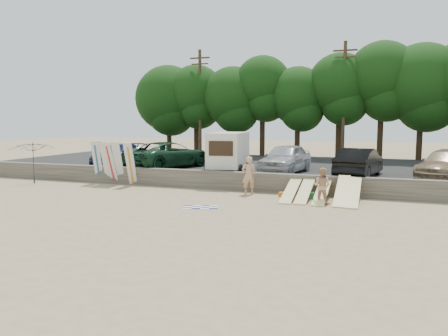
{
  "coord_description": "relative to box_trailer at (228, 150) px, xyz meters",
  "views": [
    {
      "loc": [
        4.97,
        -18.94,
        3.77
      ],
      "look_at": [
        -3.05,
        3.0,
        1.18
      ],
      "focal_mm": 35.0,
      "sensor_mm": 36.0,
      "label": 1
    }
  ],
  "objects": [
    {
      "name": "ground",
      "position": [
        3.57,
        -5.18,
        -2.0
      ],
      "size": [
        120.0,
        120.0,
        0.0
      ],
      "primitive_type": "plane",
      "color": "tan",
      "rests_on": "ground"
    },
    {
      "name": "seawall",
      "position": [
        3.57,
        -2.18,
        -1.5
      ],
      "size": [
        44.0,
        0.5,
        1.0
      ],
      "primitive_type": "cube",
      "color": "#6B6356",
      "rests_on": "ground"
    },
    {
      "name": "parking_lot",
      "position": [
        3.57,
        5.32,
        -1.65
      ],
      "size": [
        44.0,
        14.5,
        0.7
      ],
      "primitive_type": "cube",
      "color": "#282828",
      "rests_on": "ground"
    },
    {
      "name": "treeline",
      "position": [
        4.82,
        12.36,
        4.39
      ],
      "size": [
        34.02,
        6.65,
        9.44
      ],
      "color": "#382616",
      "rests_on": "parking_lot"
    },
    {
      "name": "utility_poles",
      "position": [
        5.57,
        10.82,
        3.43
      ],
      "size": [
        25.8,
        0.26,
        9.0
      ],
      "color": "#473321",
      "rests_on": "parking_lot"
    },
    {
      "name": "box_trailer",
      "position": [
        0.0,
        0.0,
        0.0
      ],
      "size": [
        2.41,
        3.83,
        2.32
      ],
      "rotation": [
        0.0,
        0.0,
        0.11
      ],
      "color": "beige",
      "rests_on": "parking_lot"
    },
    {
      "name": "car_0",
      "position": [
        -8.2,
        0.98,
        -0.58
      ],
      "size": [
        2.2,
        5.02,
        1.44
      ],
      "primitive_type": "imported",
      "rotation": [
        0.0,
        0.0,
        0.04
      ],
      "color": "#141D49",
      "rests_on": "parking_lot"
    },
    {
      "name": "car_1",
      "position": [
        -4.41,
        0.91,
        -0.47
      ],
      "size": [
        4.43,
        6.52,
        1.66
      ],
      "primitive_type": "imported",
      "rotation": [
        0.0,
        0.0,
        2.83
      ],
      "color": "#12331F",
      "rests_on": "parking_lot"
    },
    {
      "name": "car_2",
      "position": [
        3.25,
        0.73,
        -0.46
      ],
      "size": [
        2.57,
        5.14,
        1.68
      ],
      "primitive_type": "imported",
      "rotation": [
        0.0,
        0.0,
        -0.12
      ],
      "color": "#B2B3B8",
      "rests_on": "parking_lot"
    },
    {
      "name": "car_3",
      "position": [
        7.36,
        0.27,
        -0.52
      ],
      "size": [
        2.44,
        4.95,
        1.56
      ],
      "primitive_type": "imported",
      "rotation": [
        0.0,
        0.0,
        2.97
      ],
      "color": "black",
      "rests_on": "parking_lot"
    },
    {
      "name": "car_4",
      "position": [
        11.64,
        1.15,
        -0.57
      ],
      "size": [
        3.7,
        5.46,
        1.47
      ],
      "primitive_type": "imported",
      "rotation": [
        0.0,
        0.0,
        -0.36
      ],
      "color": "#977E60",
      "rests_on": "parking_lot"
    },
    {
      "name": "surfboard_upright_0",
      "position": [
        -7.34,
        -2.54,
        -0.73
      ],
      "size": [
        0.58,
        0.71,
        2.54
      ],
      "primitive_type": "cube",
      "rotation": [
        0.23,
        0.0,
        0.14
      ],
      "color": "silver",
      "rests_on": "ground"
    },
    {
      "name": "surfboard_upright_1",
      "position": [
        -6.71,
        -2.58,
        -0.73
      ],
      "size": [
        0.58,
        0.7,
        2.55
      ],
      "primitive_type": "cube",
      "rotation": [
        0.23,
        0.0,
        -0.14
      ],
      "color": "silver",
      "rests_on": "ground"
    },
    {
      "name": "surfboard_upright_2",
      "position": [
        -6.32,
        -2.68,
        -0.74
      ],
      "size": [
        0.6,
        0.85,
        2.51
      ],
      "primitive_type": "cube",
      "rotation": [
        0.29,
        0.0,
        -0.12
      ],
      "color": "silver",
      "rests_on": "ground"
    },
    {
      "name": "surfboard_upright_3",
      "position": [
        -5.86,
        -2.6,
        -0.74
      ],
      "size": [
        0.57,
        0.82,
        2.52
      ],
      "primitive_type": "cube",
      "rotation": [
        0.28,
        0.0,
        0.09
      ],
      "color": "silver",
      "rests_on": "ground"
    },
    {
      "name": "surfboard_upright_4",
      "position": [
        -4.95,
        -2.74,
        -0.75
      ],
      "size": [
        0.6,
        0.87,
        2.5
      ],
      "primitive_type": "cube",
      "rotation": [
        0.3,
        0.0,
        0.12
      ],
      "color": "silver",
      "rests_on": "ground"
    },
    {
      "name": "surfboard_low_0",
      "position": [
        4.49,
        -3.74,
        -1.58
      ],
      "size": [
        0.56,
        2.91,
        0.85
      ],
      "primitive_type": "cube",
      "rotation": [
        0.26,
        0.0,
        0.0
      ],
      "color": "#F7E89C",
      "rests_on": "ground"
    },
    {
      "name": "surfboard_low_1",
      "position": [
        5.15,
        -3.68,
        -1.56
      ],
      "size": [
        0.56,
        2.91,
        0.88
      ],
      "primitive_type": "cube",
      "rotation": [
        0.28,
        0.0,
        0.0
      ],
      "color": "#F7E89C",
      "rests_on": "ground"
    },
    {
      "name": "surfboard_low_2",
      "position": [
        5.95,
        -3.76,
        -1.58
      ],
      "size": [
        0.56,
        2.92,
        0.84
      ],
      "primitive_type": "cube",
      "rotation": [
        0.26,
        0.0,
        0.0
      ],
      "color": "#F7E89C",
      "rests_on": "ground"
    },
    {
      "name": "surfboard_low_3",
      "position": [
        6.85,
        -3.78,
        -1.46
      ],
      "size": [
        0.56,
        2.85,
        1.09
      ],
      "primitive_type": "cube",
      "rotation": [
        0.35,
        0.0,
        0.0
      ],
      "color": "#F7E89C",
      "rests_on": "ground"
    },
    {
      "name": "surfboard_low_4",
      "position": [
        7.36,
        -3.84,
        -1.49
      ],
      "size": [
        0.56,
        2.87,
        1.02
      ],
      "primitive_type": "cube",
      "rotation": [
        0.33,
        0.0,
        0.0
      ],
      "color": "#F7E89C",
      "rests_on": "ground"
    },
    {
      "name": "beachgoer_a",
      "position": [
        2.2,
        -3.15,
        -1.03
      ],
      "size": [
        0.84,
        0.74,
        1.93
      ],
      "primitive_type": "imported",
      "rotation": [
        0.0,
        0.0,
        3.64
      ],
      "color": "tan",
      "rests_on": "ground"
    },
    {
      "name": "beachgoer_b",
      "position": [
        6.03,
        -4.45,
        -1.18
      ],
      "size": [
        0.93,
        0.8,
        1.65
      ],
      "primitive_type": "imported",
      "rotation": [
        0.0,
        0.0,
        2.89
      ],
      "color": "tan",
      "rests_on": "ground"
    },
    {
      "name": "cooler",
      "position": [
        5.33,
        -3.36,
        -1.84
      ],
      "size": [
        0.4,
        0.32,
        0.32
      ],
      "primitive_type": "cube",
      "rotation": [
        0.0,
        0.0,
        0.06
      ],
      "color": "#268B4D",
      "rests_on": "ground"
    },
    {
      "name": "gear_bag",
      "position": [
        3.94,
        -3.21,
        -1.89
      ],
      "size": [
        0.32,
        0.28,
        0.22
      ],
      "primitive_type": "cube",
      "rotation": [
        0.0,
        0.0,
        -0.1
      ],
      "color": "orange",
      "rests_on": "ground"
    },
    {
      "name": "beach_towel",
      "position": [
        1.23,
        -7.05,
        -1.99
      ],
      "size": [
        1.9,
        1.9,
        0.0
      ],
      "primitive_type": "plane",
      "rotation": [
        0.0,
        0.0,
        0.33
      ],
      "color": "white",
      "rests_on": "ground"
    },
    {
      "name": "beach_umbrella",
      "position": [
        -10.88,
        -3.95,
        -0.75
      ],
      "size": [
        3.31,
        3.35,
        2.49
      ],
      "primitive_type": "imported",
      "rotation": [
        0.0,
        0.0,
        6.04
      ],
      "color": "#202129",
      "rests_on": "ground"
    }
  ]
}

